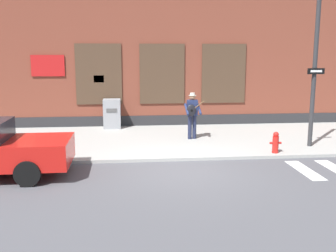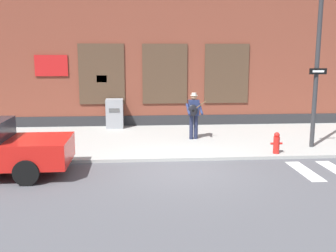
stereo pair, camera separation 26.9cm
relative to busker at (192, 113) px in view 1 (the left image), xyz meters
name	(u,v)px [view 1 (the left image)]	position (x,y,z in m)	size (l,w,h in m)	color
ground_plane	(182,170)	(-0.88, -3.69, -1.10)	(160.00, 160.00, 0.00)	#4C4C51
sidewalk	(169,140)	(-0.88, 0.14, -1.05)	(28.00, 5.73, 0.10)	#9E9E99
building_backdrop	(159,39)	(-0.88, 5.00, 2.89)	(28.00, 4.06, 7.99)	brown
busker	(192,113)	(0.00, 0.00, 0.00)	(0.73, 0.56, 1.75)	#1E233D
traffic_light	(335,35)	(3.95, -2.66, 2.73)	(0.60, 3.06, 5.41)	#2D2D30
utility_box	(112,114)	(-3.09, 2.56, -0.37)	(0.73, 0.68, 1.25)	gray
fire_hydrant	(276,142)	(2.36, -2.38, -0.65)	(0.38, 0.20, 0.70)	red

